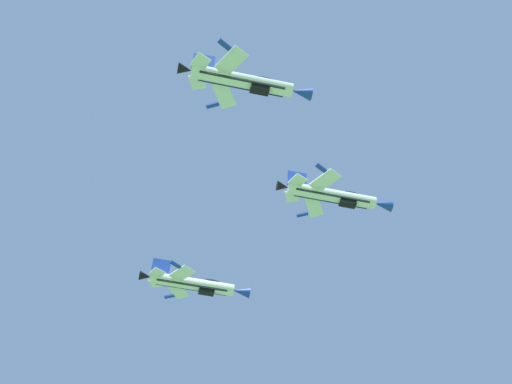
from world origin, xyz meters
TOP-DOWN VIEW (x-y plane):
  - fighter_jet_lead at (33.56, 33.85)m, footprint 15.47×9.97m
  - fighter_jet_left_wing at (24.30, 55.59)m, footprint 15.47×9.73m
  - fighter_jet_right_wing at (14.65, 25.54)m, footprint 15.47×9.77m

SIDE VIEW (x-z plane):
  - fighter_jet_left_wing at x=24.30m, z-range 67.07..71.98m
  - fighter_jet_right_wing at x=14.65m, z-range 67.23..72.10m
  - fighter_jet_lead at x=33.56m, z-range 69.20..73.77m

